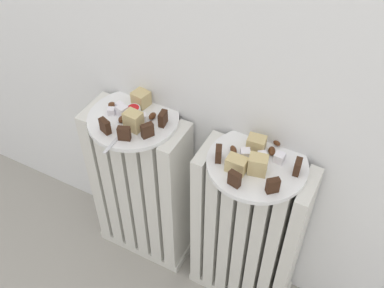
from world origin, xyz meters
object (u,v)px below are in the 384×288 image
Objects in this scene: plate_left at (133,119)px; fork at (118,138)px; plate_right at (257,164)px; radiator_right at (247,234)px; radiator_left at (142,190)px; jam_bowl_left at (134,110)px.

fork is at bearing -82.79° from plate_left.
plate_left is at bearing 97.21° from fork.
plate_left is 0.09m from fork.
fork is at bearing -165.95° from plate_right.
fork is at bearing -165.95° from radiator_right.
jam_bowl_left is (-0.01, 0.01, 0.31)m from radiator_left.
plate_left is 2.29× the size of fork.
radiator_right is at bearing -2.05° from jam_bowl_left.
radiator_left is 0.29m from plate_left.
plate_left is at bearing -65.65° from jam_bowl_left.
fork is (-0.34, -0.09, 0.01)m from plate_right.
radiator_left is at bearing -65.65° from jam_bowl_left.
plate_right is at bearing 0.00° from plate_left.
radiator_right is 2.30× the size of plate_left.
radiator_right is 0.46m from plate_left.
fork is (0.01, -0.09, 0.30)m from radiator_left.
jam_bowl_left reaches higher than fork.
radiator_left is at bearing -180.00° from radiator_right.
radiator_right is (0.35, 0.00, 0.00)m from radiator_left.
plate_right is (0.35, 0.00, 0.29)m from radiator_left.
jam_bowl_left is (-0.01, 0.01, 0.02)m from plate_left.
radiator_left is at bearing -116.57° from plate_left.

